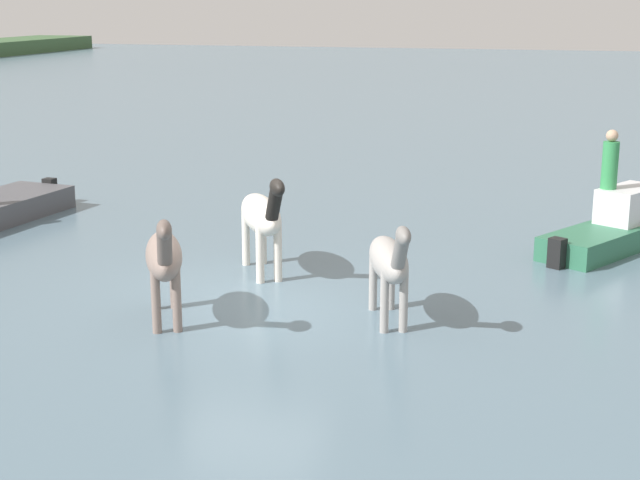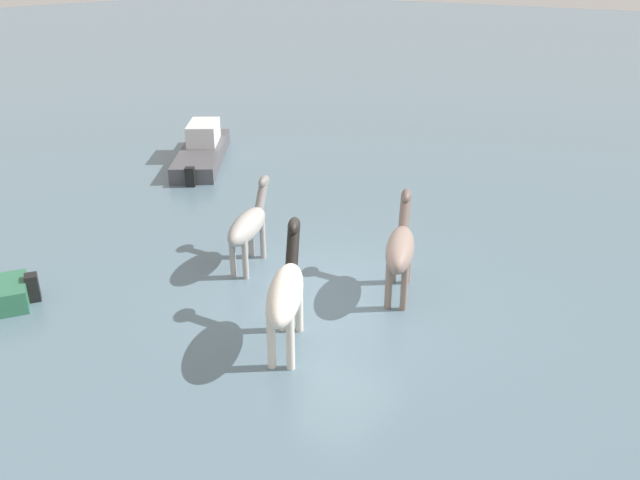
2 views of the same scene
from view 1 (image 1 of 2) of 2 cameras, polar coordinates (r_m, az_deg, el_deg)
The scene contains 6 objects.
ground_plane at distance 15.53m, azimuth -4.45°, elevation -4.00°, with size 162.80×162.80×0.00m, color slate.
horse_rear_stallion at distance 16.99m, azimuth -3.52°, elevation 1.46°, with size 2.37×1.68×1.98m.
horse_lead at distance 14.64m, azimuth -9.40°, elevation -1.05°, with size 2.34×1.40×1.88m.
horse_pinto_flank at distance 14.48m, azimuth 4.21°, elevation -1.29°, with size 2.26×1.17×1.78m.
boat_skiff_near at distance 19.96m, azimuth 17.49°, elevation 0.46°, with size 4.06×3.04×1.32m.
person_boatman_standing at distance 19.77m, azimuth 17.12°, elevation 4.55°, with size 0.32×0.32×1.19m.
Camera 1 is at (-13.85, -5.03, 4.90)m, focal length 53.00 mm.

